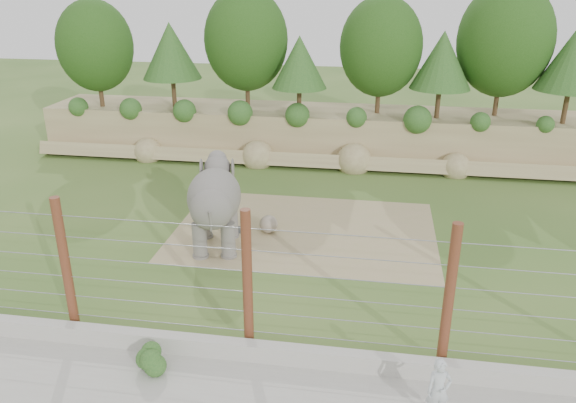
# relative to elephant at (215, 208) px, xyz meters

# --- Properties ---
(ground) EXTENTS (90.00, 90.00, 0.00)m
(ground) POSITION_rel_elephant_xyz_m (2.50, -1.13, -1.53)
(ground) COLOR #385E22
(ground) RESTS_ON ground
(back_embankment) EXTENTS (30.00, 5.52, 8.77)m
(back_embankment) POSITION_rel_elephant_xyz_m (3.09, 11.55, 2.43)
(back_embankment) COLOR #907B54
(back_embankment) RESTS_ON ground
(dirt_patch) EXTENTS (10.00, 7.00, 0.02)m
(dirt_patch) POSITION_rel_elephant_xyz_m (3.00, 1.87, -1.52)
(dirt_patch) COLOR tan
(dirt_patch) RESTS_ON ground
(drain_grate) EXTENTS (1.00, 0.60, 0.03)m
(drain_grate) POSITION_rel_elephant_xyz_m (0.39, 1.48, -1.50)
(drain_grate) COLOR #262628
(drain_grate) RESTS_ON dirt_patch
(elephant) EXTENTS (2.31, 4.03, 3.07)m
(elephant) POSITION_rel_elephant_xyz_m (0.00, 0.00, 0.00)
(elephant) COLOR #645F59
(elephant) RESTS_ON ground
(stone_ball) EXTENTS (0.70, 0.70, 0.70)m
(stone_ball) POSITION_rel_elephant_xyz_m (1.66, 1.47, -1.16)
(stone_ball) COLOR gray
(stone_ball) RESTS_ON dirt_patch
(retaining_wall) EXTENTS (26.00, 0.35, 0.50)m
(retaining_wall) POSITION_rel_elephant_xyz_m (2.50, -6.13, -1.28)
(retaining_wall) COLOR #ACA89F
(retaining_wall) RESTS_ON ground
(barrier_fence) EXTENTS (20.26, 0.26, 4.00)m
(barrier_fence) POSITION_rel_elephant_xyz_m (2.50, -5.63, 0.47)
(barrier_fence) COLOR #562F17
(barrier_fence) RESTS_ON ground
(walkway_shrub) EXTENTS (0.60, 0.60, 0.60)m
(walkway_shrub) POSITION_rel_elephant_xyz_m (0.36, -6.93, -1.22)
(walkway_shrub) COLOR #214F1E
(walkway_shrub) RESTS_ON walkway
(zookeeper) EXTENTS (0.64, 0.50, 1.55)m
(zookeeper) POSITION_rel_elephant_xyz_m (7.22, -7.51, -0.75)
(zookeeper) COLOR silver
(zookeeper) RESTS_ON walkway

